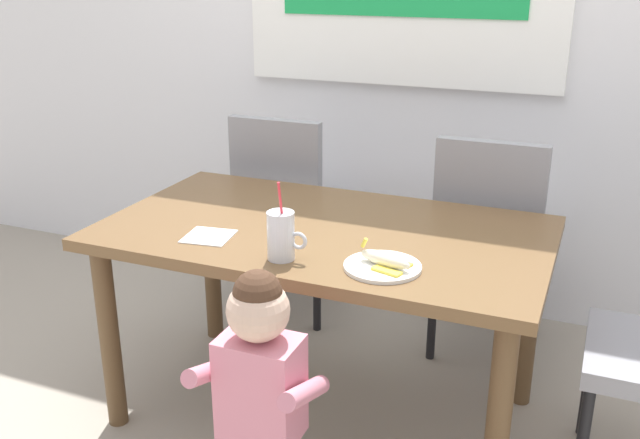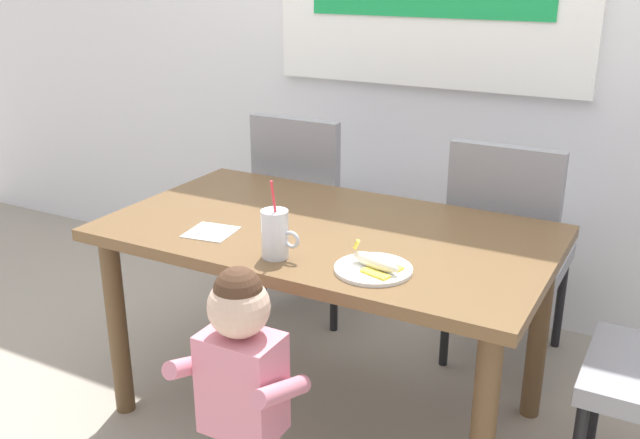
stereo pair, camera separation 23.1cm
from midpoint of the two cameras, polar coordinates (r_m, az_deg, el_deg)
ground_plane at (r=2.76m, az=3.01°, el=-15.12°), size 24.00×24.00×0.00m
dining_table at (r=2.45m, az=3.28°, el=-2.83°), size 1.50×0.86×0.73m
dining_chair_left at (r=3.23m, az=1.09°, el=1.18°), size 0.44×0.45×0.96m
dining_chair_right at (r=2.91m, az=16.92°, el=-1.91°), size 0.44×0.44×0.96m
toddler_standing at (r=1.99m, az=-2.95°, el=-12.21°), size 0.33×0.24×0.84m
milk_cup at (r=2.15m, az=-0.53°, el=-1.44°), size 0.13×0.08×0.25m
snack_plate at (r=2.09m, az=7.47°, el=-4.04°), size 0.23×0.23×0.01m
peeled_banana at (r=2.07m, az=7.71°, el=-3.50°), size 0.18×0.13×0.07m
paper_napkin at (r=2.37m, az=-6.00°, el=-1.07°), size 0.17×0.17×0.00m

